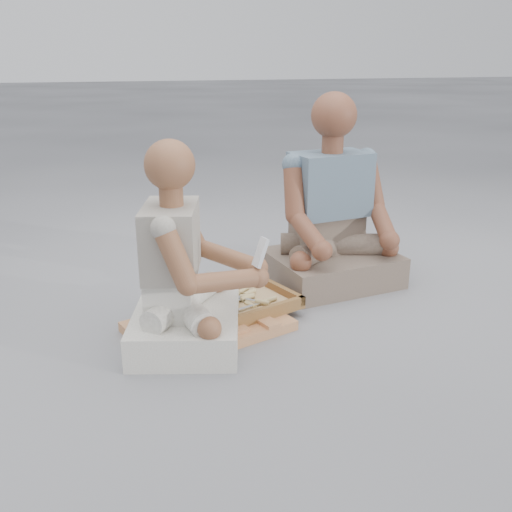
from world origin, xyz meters
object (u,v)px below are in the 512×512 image
object	(u,v)px
craftsman	(183,277)
companion	(332,222)
carved_panel	(209,326)
tool_tray	(245,303)

from	to	relation	value
craftsman	companion	size ratio (longest dim) A/B	0.86
craftsman	companion	distance (m)	0.99
carved_panel	companion	xyz separation A→B (m)	(0.77, 0.37, 0.31)
companion	craftsman	bearing A→B (deg)	20.42
carved_panel	craftsman	distance (m)	0.30
carved_panel	companion	size ratio (longest dim) A/B	0.67
tool_tray	companion	distance (m)	0.69
tool_tray	craftsman	size ratio (longest dim) A/B	0.62
tool_tray	craftsman	xyz separation A→B (m)	(-0.32, -0.16, 0.23)
carved_panel	tool_tray	bearing A→B (deg)	26.57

